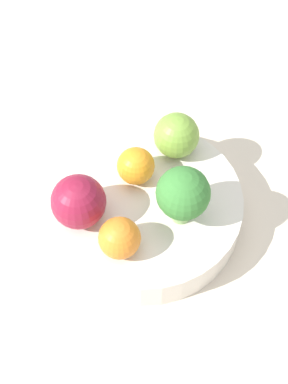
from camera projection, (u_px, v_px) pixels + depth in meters
The scene contains 8 objects.
ground_plane at pixel (144, 226), 0.62m from camera, with size 6.00×6.00×0.00m, color gray.
table_surface at pixel (144, 222), 0.62m from camera, with size 1.20×1.20×0.02m.
bowl at pixel (144, 208), 0.59m from camera, with size 0.21×0.21×0.04m.
broccoli at pixel (183, 194), 0.53m from camera, with size 0.05×0.05×0.07m.
apple_red at pixel (176, 135), 0.59m from camera, with size 0.05×0.05×0.05m.
apple_green at pixel (79, 202), 0.54m from camera, with size 0.06×0.06×0.06m.
orange_front at pixel (136, 166), 0.57m from camera, with size 0.04×0.04×0.04m.
orange_back at pixel (120, 238), 0.52m from camera, with size 0.04×0.04×0.04m.
Camera 1 is at (-0.32, -0.01, 0.54)m, focal length 50.00 mm.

